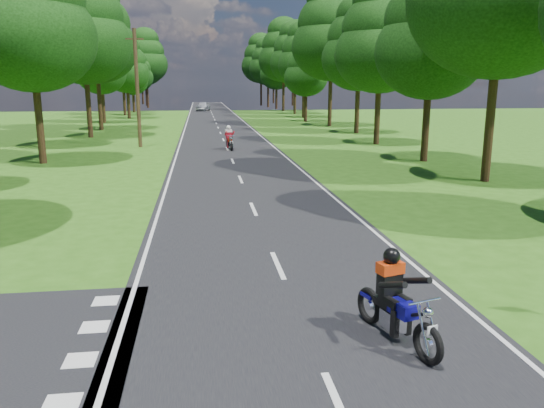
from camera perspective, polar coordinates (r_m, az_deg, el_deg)
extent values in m
plane|color=#2D5C15|center=(11.20, 2.12, -10.05)|extent=(160.00, 160.00, 0.00)
cube|color=black|center=(60.35, -6.02, 8.62)|extent=(7.00, 140.00, 0.02)
cube|color=silver|center=(13.04, 0.62, -6.57)|extent=(0.12, 2.00, 0.01)
cube|color=silver|center=(18.76, -2.01, -0.53)|extent=(0.12, 2.00, 0.01)
cube|color=silver|center=(24.62, -3.40, 2.67)|extent=(0.12, 2.00, 0.01)
cube|color=silver|center=(30.53, -4.26, 4.63)|extent=(0.12, 2.00, 0.01)
cube|color=silver|center=(36.47, -4.84, 5.95)|extent=(0.12, 2.00, 0.01)
cube|color=silver|center=(42.43, -5.26, 6.91)|extent=(0.12, 2.00, 0.01)
cube|color=silver|center=(48.40, -5.57, 7.62)|extent=(0.12, 2.00, 0.01)
cube|color=silver|center=(54.37, -5.82, 8.18)|extent=(0.12, 2.00, 0.01)
cube|color=silver|center=(60.35, -6.02, 8.63)|extent=(0.12, 2.00, 0.01)
cube|color=silver|center=(66.34, -6.18, 9.00)|extent=(0.12, 2.00, 0.01)
cube|color=silver|center=(72.32, -6.32, 9.31)|extent=(0.12, 2.00, 0.01)
cube|color=silver|center=(78.31, -6.44, 9.57)|extent=(0.12, 2.00, 0.01)
cube|color=silver|center=(84.30, -6.54, 9.79)|extent=(0.12, 2.00, 0.01)
cube|color=silver|center=(90.29, -6.62, 9.98)|extent=(0.12, 2.00, 0.01)
cube|color=silver|center=(96.28, -6.70, 10.15)|extent=(0.12, 2.00, 0.01)
cube|color=silver|center=(102.28, -6.77, 10.30)|extent=(0.12, 2.00, 0.01)
cube|color=silver|center=(108.27, -6.83, 10.43)|extent=(0.12, 2.00, 0.01)
cube|color=silver|center=(114.27, -6.88, 10.55)|extent=(0.12, 2.00, 0.01)
cube|color=silver|center=(120.26, -6.93, 10.66)|extent=(0.12, 2.00, 0.01)
cube|color=silver|center=(126.26, -6.97, 10.76)|extent=(0.12, 2.00, 0.01)
cube|color=silver|center=(60.34, -9.19, 8.54)|extent=(0.10, 140.00, 0.01)
cube|color=silver|center=(60.54, -2.86, 8.70)|extent=(0.10, 140.00, 0.01)
cube|color=silver|center=(8.37, -21.69, -19.33)|extent=(0.50, 0.50, 0.01)
cube|color=silver|center=(9.38, -19.92, -15.50)|extent=(0.50, 0.50, 0.01)
cube|color=silver|center=(10.43, -18.54, -12.42)|extent=(0.50, 0.50, 0.01)
cube|color=silver|center=(11.51, -17.44, -9.90)|extent=(0.50, 0.50, 0.01)
cylinder|color=black|center=(32.24, -23.68, 7.49)|extent=(0.40, 0.40, 3.91)
ellipsoid|color=black|center=(32.25, -24.48, 16.02)|extent=(6.85, 6.85, 5.82)
cylinder|color=black|center=(40.98, -23.71, 8.31)|extent=(0.40, 0.40, 3.79)
ellipsoid|color=black|center=(40.96, -24.31, 14.82)|extent=(6.64, 6.64, 5.64)
ellipsoid|color=black|center=(41.11, -24.56, 17.38)|extent=(5.69, 5.69, 4.84)
cylinder|color=black|center=(46.70, -19.09, 9.43)|extent=(0.40, 0.40, 4.32)
ellipsoid|color=black|center=(46.76, -19.58, 15.94)|extent=(7.56, 7.56, 6.42)
ellipsoid|color=black|center=(46.94, -19.78, 18.49)|extent=(6.48, 6.48, 5.51)
cylinder|color=black|center=(54.15, -18.02, 9.92)|extent=(0.40, 0.40, 4.40)
ellipsoid|color=black|center=(54.20, -18.42, 15.65)|extent=(7.71, 7.71, 6.55)
ellipsoid|color=black|center=(54.37, -18.59, 17.90)|extent=(6.60, 6.60, 5.61)
cylinder|color=black|center=(63.93, -17.67, 9.76)|extent=(0.40, 0.40, 3.20)
ellipsoid|color=black|center=(63.88, -17.91, 13.28)|extent=(5.60, 5.60, 4.76)
ellipsoid|color=black|center=(63.93, -18.01, 14.67)|extent=(4.80, 4.80, 4.08)
ellipsoid|color=black|center=(64.02, -18.11, 16.07)|extent=(3.60, 3.60, 3.06)
cylinder|color=black|center=(70.95, -15.16, 10.16)|extent=(0.40, 0.40, 3.22)
ellipsoid|color=black|center=(70.90, -15.35, 13.36)|extent=(5.64, 5.64, 4.79)
ellipsoid|color=black|center=(70.95, -15.43, 14.63)|extent=(4.83, 4.83, 4.11)
ellipsoid|color=black|center=(71.03, -15.51, 15.89)|extent=(3.62, 3.62, 3.08)
cylinder|color=black|center=(78.83, -15.59, 10.50)|extent=(0.40, 0.40, 3.61)
ellipsoid|color=black|center=(78.81, -15.79, 13.73)|extent=(6.31, 6.31, 5.37)
ellipsoid|color=black|center=(78.87, -15.87, 15.00)|extent=(5.41, 5.41, 4.60)
ellipsoid|color=black|center=(78.98, -15.95, 16.27)|extent=(4.06, 4.06, 3.45)
cylinder|color=black|center=(86.56, -14.64, 10.41)|extent=(0.40, 0.40, 2.67)
ellipsoid|color=black|center=(86.51, -14.77, 12.58)|extent=(4.67, 4.67, 3.97)
ellipsoid|color=black|center=(86.52, -14.82, 13.44)|extent=(4.00, 4.00, 3.40)
ellipsoid|color=black|center=(86.56, -14.87, 14.30)|extent=(3.00, 3.00, 2.55)
cylinder|color=black|center=(95.68, -14.15, 10.75)|extent=(0.40, 0.40, 3.09)
ellipsoid|color=black|center=(95.64, -14.28, 13.02)|extent=(5.40, 5.40, 4.59)
ellipsoid|color=black|center=(95.67, -14.33, 13.92)|extent=(4.63, 4.63, 3.93)
ellipsoid|color=black|center=(95.72, -14.38, 14.82)|extent=(3.47, 3.47, 2.95)
cylinder|color=black|center=(102.04, -13.24, 11.30)|extent=(0.40, 0.40, 4.48)
ellipsoid|color=black|center=(102.08, -13.40, 14.39)|extent=(7.84, 7.84, 6.66)
ellipsoid|color=black|center=(102.18, -13.46, 15.61)|extent=(6.72, 6.72, 5.71)
ellipsoid|color=black|center=(102.32, -13.53, 16.83)|extent=(5.04, 5.04, 4.28)
cylinder|color=black|center=(111.08, -13.35, 11.29)|extent=(0.40, 0.40, 4.09)
ellipsoid|color=black|center=(111.09, -13.48, 13.88)|extent=(7.16, 7.16, 6.09)
ellipsoid|color=black|center=(111.16, -13.54, 14.91)|extent=(6.14, 6.14, 5.22)
ellipsoid|color=black|center=(111.26, -13.59, 15.94)|extent=(4.61, 4.61, 3.92)
cylinder|color=black|center=(25.88, 22.32, 7.27)|extent=(0.40, 0.40, 4.56)
cylinder|color=black|center=(31.64, 16.18, 7.59)|extent=(0.40, 0.40, 3.49)
ellipsoid|color=black|center=(31.58, 16.68, 15.38)|extent=(6.12, 6.12, 5.20)
ellipsoid|color=black|center=(31.72, 16.89, 18.45)|extent=(5.24, 5.24, 4.46)
cylinder|color=black|center=(39.95, 11.25, 8.98)|extent=(0.40, 0.40, 3.69)
ellipsoid|color=black|center=(39.93, 11.54, 15.49)|extent=(6.46, 6.46, 5.49)
ellipsoid|color=black|center=(40.06, 11.66, 18.06)|extent=(5.54, 5.54, 4.71)
ellipsoid|color=black|center=(40.27, 11.78, 20.61)|extent=(4.15, 4.15, 3.53)
cylinder|color=black|center=(48.69, 9.13, 9.74)|extent=(0.40, 0.40, 3.74)
ellipsoid|color=black|center=(48.68, 9.33, 15.16)|extent=(6.55, 6.55, 5.57)
ellipsoid|color=black|center=(48.79, 9.41, 17.30)|extent=(5.62, 5.62, 4.77)
ellipsoid|color=black|center=(48.97, 9.49, 19.43)|extent=(4.21, 4.21, 3.58)
cylinder|color=black|center=(56.56, 6.26, 10.68)|extent=(0.40, 0.40, 4.64)
ellipsoid|color=black|center=(56.64, 6.40, 16.47)|extent=(8.12, 8.12, 6.91)
ellipsoid|color=black|center=(56.84, 6.46, 18.74)|extent=(6.96, 6.96, 5.92)
ellipsoid|color=black|center=(57.12, 6.52, 21.00)|extent=(5.22, 5.22, 4.44)
cylinder|color=black|center=(63.37, 3.62, 10.17)|extent=(0.40, 0.40, 2.91)
ellipsoid|color=black|center=(63.31, 3.67, 13.41)|extent=(5.09, 5.09, 4.33)
ellipsoid|color=black|center=(63.34, 3.69, 14.69)|extent=(4.36, 4.36, 3.71)
ellipsoid|color=black|center=(63.40, 3.71, 15.97)|extent=(3.27, 3.27, 2.78)
cylinder|color=black|center=(70.91, 3.42, 10.84)|extent=(0.40, 0.40, 3.88)
ellipsoid|color=black|center=(70.91, 3.47, 14.70)|extent=(6.78, 6.78, 5.77)
ellipsoid|color=black|center=(71.00, 3.49, 16.22)|extent=(5.81, 5.81, 4.94)
ellipsoid|color=black|center=(71.14, 3.51, 17.74)|extent=(4.36, 4.36, 3.71)
cylinder|color=black|center=(79.30, 2.47, 11.17)|extent=(0.40, 0.40, 4.18)
ellipsoid|color=black|center=(79.32, 2.50, 14.88)|extent=(7.31, 7.31, 6.21)
ellipsoid|color=black|center=(79.42, 2.52, 16.35)|extent=(6.27, 6.27, 5.33)
ellipsoid|color=black|center=(79.57, 2.53, 17.82)|extent=(4.70, 4.70, 4.00)
cylinder|color=black|center=(88.08, 1.23, 11.49)|extent=(0.40, 0.40, 4.63)
ellipsoid|color=black|center=(88.13, 1.25, 15.20)|extent=(8.11, 8.11, 6.89)
ellipsoid|color=black|center=(88.25, 1.26, 16.66)|extent=(6.95, 6.95, 5.91)
ellipsoid|color=black|center=(88.43, 1.27, 18.12)|extent=(5.21, 5.21, 4.43)
cylinder|color=black|center=(95.28, 0.48, 11.21)|extent=(0.40, 0.40, 3.36)
ellipsoid|color=black|center=(95.25, 0.48, 13.70)|extent=(5.88, 5.88, 5.00)
ellipsoid|color=black|center=(95.29, 0.48, 14.68)|extent=(5.04, 5.04, 4.29)
ellipsoid|color=black|center=(95.36, 0.48, 15.67)|extent=(3.78, 3.78, 3.21)
cylinder|color=black|center=(102.36, -0.42, 11.52)|extent=(0.40, 0.40, 4.09)
ellipsoid|color=black|center=(102.37, -0.42, 14.34)|extent=(7.15, 7.15, 6.08)
ellipsoid|color=black|center=(102.44, -0.43, 15.45)|extent=(6.13, 6.13, 5.21)
ellipsoid|color=black|center=(102.55, -0.43, 16.56)|extent=(4.60, 4.60, 3.91)
cylinder|color=black|center=(110.00, -1.18, 11.71)|extent=(0.40, 0.40, 4.48)
ellipsoid|color=black|center=(110.03, -1.19, 14.58)|extent=(7.84, 7.84, 6.66)
ellipsoid|color=black|center=(110.12, -1.20, 15.72)|extent=(6.72, 6.72, 5.71)
ellipsoid|color=black|center=(110.25, -1.20, 16.85)|extent=(5.04, 5.04, 4.28)
cylinder|color=black|center=(120.81, -13.74, 11.30)|extent=(0.40, 0.40, 3.84)
ellipsoid|color=black|center=(120.81, -13.86, 13.54)|extent=(6.72, 6.72, 5.71)
ellipsoid|color=black|center=(120.86, -13.91, 14.43)|extent=(5.76, 5.76, 4.90)
ellipsoid|color=black|center=(120.94, -13.96, 15.31)|extent=(4.32, 4.32, 3.67)
cylinder|color=black|center=(123.34, 0.16, 11.76)|extent=(0.40, 0.40, 4.16)
ellipsoid|color=black|center=(123.35, 0.16, 14.14)|extent=(7.28, 7.28, 6.19)
ellipsoid|color=black|center=(123.41, 0.16, 15.08)|extent=(6.24, 6.24, 5.30)
ellipsoid|color=black|center=(123.51, 0.16, 16.02)|extent=(4.68, 4.68, 3.98)
cylinder|color=black|center=(106.16, -15.65, 10.95)|extent=(0.40, 0.40, 3.52)
ellipsoid|color=black|center=(106.14, -15.79, 13.29)|extent=(6.16, 6.16, 5.24)
ellipsoid|color=black|center=(106.18, -15.85, 14.21)|extent=(5.28, 5.28, 4.49)
ellipsoid|color=black|center=(106.25, -15.91, 15.13)|extent=(3.96, 3.96, 3.37)
cylinder|color=black|center=(109.81, 2.23, 11.70)|extent=(0.40, 0.40, 4.48)
ellipsoid|color=black|center=(109.84, 2.26, 14.58)|extent=(7.84, 7.84, 6.66)
ellipsoid|color=black|center=(109.93, 2.27, 15.72)|extent=(6.72, 6.72, 5.71)
ellipsoid|color=black|center=(110.06, 2.28, 16.85)|extent=(5.04, 5.04, 4.28)
cylinder|color=#382616|center=(38.40, -14.28, 11.90)|extent=(0.26, 0.26, 8.00)
cube|color=#382616|center=(38.52, -14.57, 16.81)|extent=(1.20, 0.10, 0.10)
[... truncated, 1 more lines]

